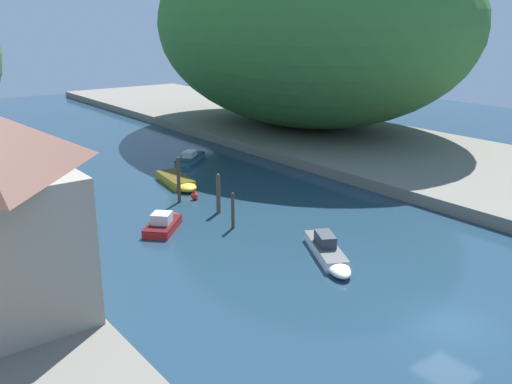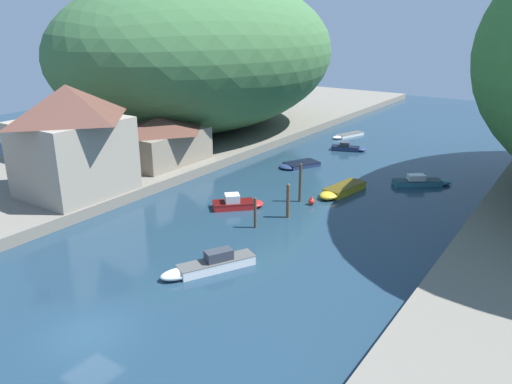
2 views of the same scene
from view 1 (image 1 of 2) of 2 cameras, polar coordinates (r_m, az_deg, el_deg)
water_surface at (r=50.38m, az=-10.19°, el=0.88°), size 130.00×130.00×0.00m
right_bank at (r=64.52m, az=9.39°, el=4.92°), size 22.00×120.00×0.97m
hillside_right at (r=70.53m, az=4.92°, el=16.33°), size 31.53×44.14×24.00m
boat_red_skiff at (r=60.89m, az=-20.23°, el=3.22°), size 4.50×2.66×1.05m
boat_near_quay at (r=34.32m, az=7.28°, el=-6.06°), size 4.21×6.39×1.33m
boat_white_cruiser at (r=39.47m, az=-9.14°, el=-3.05°), size 4.38×4.37×1.28m
boat_open_rowboat at (r=57.89m, az=-6.39°, el=3.51°), size 5.53×4.82×1.10m
boat_moored_right at (r=49.14m, az=-7.76°, el=1.01°), size 2.65×6.27×0.71m
boat_far_right_bank at (r=51.16m, az=-18.64°, el=0.75°), size 4.00×5.16×0.46m
mooring_post_middle at (r=38.70m, az=-2.33°, el=-1.84°), size 0.23×0.23×2.56m
mooring_post_fourth at (r=41.81m, az=-3.79°, el=-0.11°), size 0.31×0.31×2.98m
mooring_post_farthest at (r=44.41m, az=-7.75°, el=1.23°), size 0.27×0.27×3.62m
channel_buoy_near at (r=45.33m, az=-6.17°, el=-0.33°), size 0.58×0.58×0.87m
person_on_quay at (r=25.94m, az=-18.38°, el=-11.14°), size 0.34×0.43×1.69m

